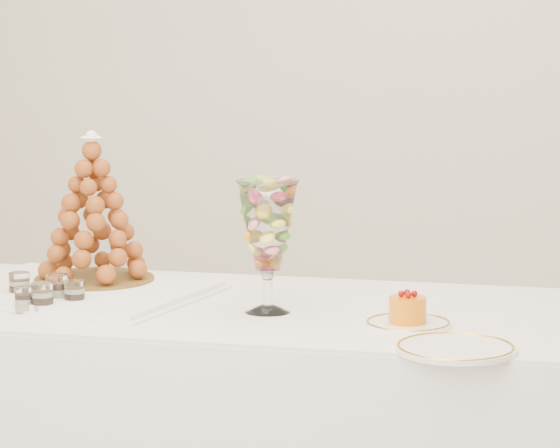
% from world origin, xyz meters
% --- Properties ---
extents(lace_tray, '(0.71, 0.58, 0.02)m').
position_xyz_m(lace_tray, '(-0.48, 0.13, 0.78)').
color(lace_tray, white).
rests_on(lace_tray, buffet_table).
extents(macaron_vase, '(0.15, 0.15, 0.33)m').
position_xyz_m(macaron_vase, '(0.07, 0.07, 0.98)').
color(macaron_vase, white).
rests_on(macaron_vase, buffet_table).
extents(cake_plate, '(0.20, 0.20, 0.01)m').
position_xyz_m(cake_plate, '(0.43, 0.02, 0.78)').
color(cake_plate, white).
rests_on(cake_plate, buffet_table).
extents(spare_plate, '(0.26, 0.26, 0.01)m').
position_xyz_m(spare_plate, '(0.58, -0.19, 0.78)').
color(spare_plate, white).
rests_on(spare_plate, buffet_table).
extents(verrine_a, '(0.06, 0.06, 0.07)m').
position_xyz_m(verrine_a, '(-0.59, 0.03, 0.81)').
color(verrine_a, white).
rests_on(verrine_a, buffet_table).
extents(verrine_b, '(0.06, 0.06, 0.08)m').
position_xyz_m(verrine_b, '(-0.47, -0.00, 0.81)').
color(verrine_b, white).
rests_on(verrine_b, buffet_table).
extents(verrine_c, '(0.06, 0.06, 0.07)m').
position_xyz_m(verrine_c, '(-0.41, -0.02, 0.81)').
color(verrine_c, white).
rests_on(verrine_c, buffet_table).
extents(verrine_d, '(0.06, 0.06, 0.06)m').
position_xyz_m(verrine_d, '(-0.51, -0.10, 0.80)').
color(verrine_d, white).
rests_on(verrine_d, buffet_table).
extents(verrine_e, '(0.06, 0.06, 0.07)m').
position_xyz_m(verrine_e, '(-0.46, -0.09, 0.81)').
color(verrine_e, white).
rests_on(verrine_e, buffet_table).
extents(croquembouche, '(0.32, 0.32, 0.40)m').
position_xyz_m(croquembouche, '(-0.47, 0.23, 0.99)').
color(croquembouche, brown).
rests_on(croquembouche, lace_tray).
extents(mousse_cake, '(0.09, 0.09, 0.08)m').
position_xyz_m(mousse_cake, '(0.43, 0.01, 0.81)').
color(mousse_cake, orange).
rests_on(mousse_cake, cake_plate).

